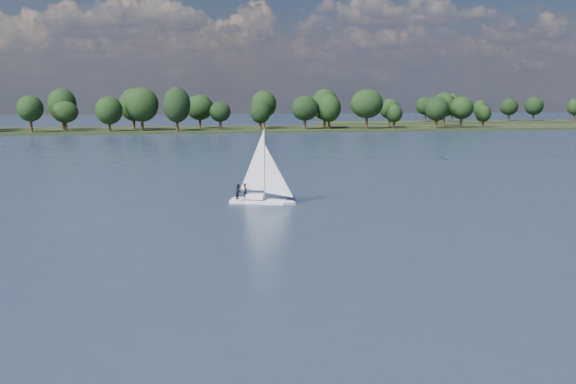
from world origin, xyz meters
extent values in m
plane|color=#233342|center=(0.00, 100.00, 0.00)|extent=(700.00, 700.00, 0.00)
cube|color=black|center=(0.00, 212.00, 0.00)|extent=(660.00, 40.00, 1.50)
cube|color=black|center=(160.00, 260.00, 0.00)|extent=(220.00, 30.00, 1.40)
cube|color=white|center=(-8.42, 47.44, 0.00)|extent=(7.01, 4.40, 0.80)
cube|color=white|center=(-8.42, 47.44, 0.80)|extent=(2.31, 1.89, 0.50)
cylinder|color=silver|center=(-8.42, 47.44, 4.56)|extent=(0.12, 0.12, 8.01)
imported|color=black|center=(-9.98, 47.84, 1.41)|extent=(0.58, 0.72, 1.73)
imported|color=black|center=(-10.81, 47.21, 1.41)|extent=(0.99, 1.06, 1.73)
camera|label=1|loc=(-18.58, -23.51, 11.85)|focal=40.00mm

